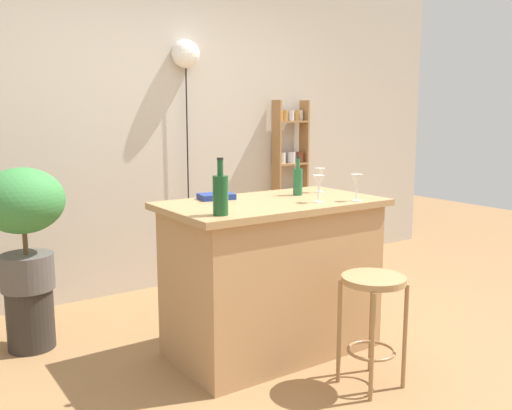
# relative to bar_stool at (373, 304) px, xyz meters

# --- Properties ---
(ground) EXTENTS (12.00, 12.00, 0.00)m
(ground) POSITION_rel_bar_stool_xyz_m (-0.18, 0.39, -0.47)
(ground) COLOR olive
(back_wall) EXTENTS (6.40, 0.10, 2.80)m
(back_wall) POSITION_rel_bar_stool_xyz_m (-0.18, 2.34, 0.93)
(back_wall) COLOR #BCB2A3
(back_wall) RESTS_ON ground
(kitchen_counter) EXTENTS (1.34, 0.75, 0.96)m
(kitchen_counter) POSITION_rel_bar_stool_xyz_m (-0.18, 0.69, 0.02)
(kitchen_counter) COLOR tan
(kitchen_counter) RESTS_ON ground
(bar_stool) EXTENTS (0.35, 0.35, 0.62)m
(bar_stool) POSITION_rel_bar_stool_xyz_m (0.00, 0.00, 0.00)
(bar_stool) COLOR #997047
(bar_stool) RESTS_ON ground
(spice_shelf) EXTENTS (0.35, 0.14, 1.60)m
(spice_shelf) POSITION_rel_bar_stool_xyz_m (1.13, 2.20, 0.39)
(spice_shelf) COLOR #9E7042
(spice_shelf) RESTS_ON ground
(plant_stool) EXTENTS (0.29, 0.29, 0.39)m
(plant_stool) POSITION_rel_bar_stool_xyz_m (-1.44, 1.57, -0.27)
(plant_stool) COLOR #2D2823
(plant_stool) RESTS_ON ground
(potted_plant) EXTENTS (0.51, 0.46, 0.77)m
(potted_plant) POSITION_rel_bar_stool_xyz_m (-1.44, 1.57, 0.40)
(potted_plant) COLOR #514C47
(potted_plant) RESTS_ON plant_stool
(bottle_olive_oil) EXTENTS (0.08, 0.08, 0.30)m
(bottle_olive_oil) POSITION_rel_bar_stool_xyz_m (-0.68, 0.46, 0.60)
(bottle_olive_oil) COLOR #194C23
(bottle_olive_oil) RESTS_ON kitchen_counter
(bottle_vinegar) EXTENTS (0.06, 0.06, 0.25)m
(bottle_vinegar) POSITION_rel_bar_stool_xyz_m (0.10, 0.79, 0.59)
(bottle_vinegar) COLOR #236638
(bottle_vinegar) RESTS_ON kitchen_counter
(wine_glass_left) EXTENTS (0.07, 0.07, 0.16)m
(wine_glass_left) POSITION_rel_bar_stool_xyz_m (0.25, 0.40, 0.61)
(wine_glass_left) COLOR silver
(wine_glass_left) RESTS_ON kitchen_counter
(wine_glass_center) EXTENTS (0.07, 0.07, 0.16)m
(wine_glass_center) POSITION_rel_bar_stool_xyz_m (0.02, 0.49, 0.61)
(wine_glass_center) COLOR silver
(wine_glass_center) RESTS_ON kitchen_counter
(wine_glass_right) EXTENTS (0.07, 0.07, 0.16)m
(wine_glass_right) POSITION_rel_bar_stool_xyz_m (0.30, 0.81, 0.61)
(wine_glass_right) COLOR silver
(wine_glass_right) RESTS_ON kitchen_counter
(cookbook) EXTENTS (0.23, 0.18, 0.03)m
(cookbook) POSITION_rel_bar_stool_xyz_m (-0.43, 0.94, 0.51)
(cookbook) COLOR navy
(cookbook) RESTS_ON kitchen_counter
(pendant_globe_light) EXTENTS (0.23, 0.23, 2.08)m
(pendant_globe_light) POSITION_rel_bar_stool_xyz_m (0.04, 2.23, 1.48)
(pendant_globe_light) COLOR black
(pendant_globe_light) RESTS_ON ground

